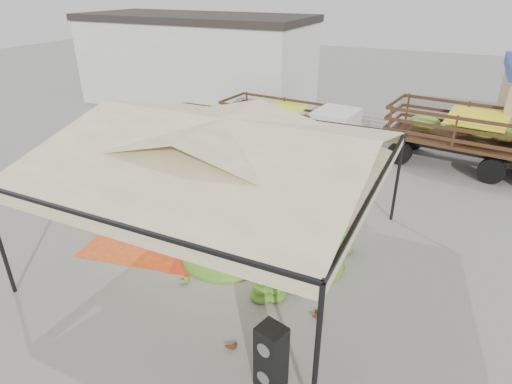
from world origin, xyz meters
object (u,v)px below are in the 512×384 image
at_px(speaker_stack, 271,357).
at_px(truck_left, 293,122).
at_px(banana_heap, 254,225).
at_px(truck_right, 493,135).
at_px(vendor, 337,183).

xyz_separation_m(speaker_stack, truck_left, (-4.46, 12.45, 0.61)).
distance_m(banana_heap, truck_left, 8.37).
xyz_separation_m(banana_heap, speaker_stack, (2.48, -4.34, 0.06)).
bearing_deg(truck_right, banana_heap, -116.50).
relative_size(vendor, truck_right, 0.25).
bearing_deg(banana_heap, truck_right, 55.77).
bearing_deg(speaker_stack, vendor, 112.23).
distance_m(vendor, truck_right, 7.53).
bearing_deg(truck_left, banana_heap, -70.89).
relative_size(speaker_stack, truck_right, 0.19).
bearing_deg(truck_right, speaker_stack, -97.75).
height_order(speaker_stack, vendor, vendor).
relative_size(banana_heap, truck_right, 0.79).
bearing_deg(banana_heap, vendor, 65.32).
height_order(truck_left, truck_right, truck_right).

